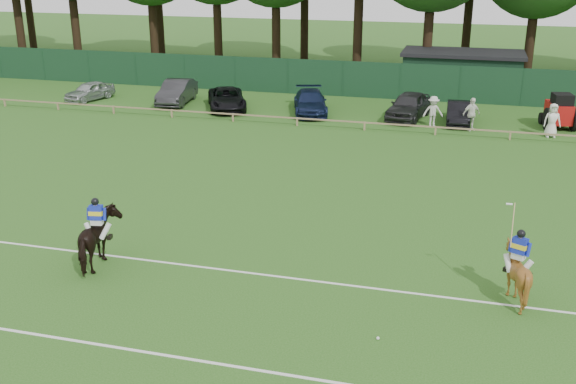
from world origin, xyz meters
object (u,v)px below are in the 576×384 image
(spectator_left, at_px, (433,111))
(polo_ball, at_px, (378,338))
(sedan_navy, at_px, (310,102))
(sedan_silver, at_px, (90,91))
(spectator_right, at_px, (552,120))
(horse_chestnut, at_px, (516,274))
(estate_black, at_px, (458,113))
(tractor, at_px, (559,112))
(sedan_grey, at_px, (177,92))
(hatch_grey, at_px, (409,106))
(utility_shed, at_px, (462,73))
(horse_dark, at_px, (99,240))
(suv_black, at_px, (227,99))
(spectator_mid, at_px, (471,114))

(spectator_left, relative_size, polo_ball, 19.99)
(sedan_navy, distance_m, polo_ball, 26.37)
(sedan_silver, xyz_separation_m, spectator_right, (29.76, -2.02, 0.31))
(horse_chestnut, bearing_deg, spectator_left, -53.58)
(estate_black, distance_m, tractor, 5.65)
(sedan_grey, xyz_separation_m, hatch_grey, (15.46, -0.24, 0.02))
(estate_black, distance_m, utility_shed, 8.93)
(horse_dark, bearing_deg, utility_shed, -119.21)
(sedan_grey, height_order, estate_black, sedan_grey)
(suv_black, xyz_separation_m, estate_black, (14.62, 0.07, -0.04))
(sedan_grey, bearing_deg, utility_shed, 16.82)
(spectator_right, xyz_separation_m, tractor, (0.58, 2.15, 0.04))
(sedan_silver, bearing_deg, hatch_grey, 17.27)
(sedan_navy, height_order, polo_ball, sedan_navy)
(utility_shed, bearing_deg, polo_ball, -91.97)
(tractor, bearing_deg, spectator_right, -115.15)
(suv_black, bearing_deg, sedan_navy, -20.89)
(suv_black, bearing_deg, tractor, -22.97)
(spectator_right, height_order, tractor, tractor)
(sedan_navy, xyz_separation_m, spectator_right, (14.18, -2.12, 0.23))
(horse_dark, bearing_deg, horse_chestnut, 174.33)
(suv_black, xyz_separation_m, spectator_right, (19.68, -1.83, 0.26))
(sedan_grey, xyz_separation_m, utility_shed, (18.33, 8.21, 0.75))
(horse_chestnut, relative_size, estate_black, 0.44)
(horse_dark, height_order, spectator_right, spectator_right)
(horse_dark, distance_m, sedan_grey, 24.82)
(sedan_grey, bearing_deg, sedan_navy, -10.13)
(sedan_grey, distance_m, sedan_navy, 9.34)
(spectator_left, bearing_deg, hatch_grey, 119.78)
(horse_dark, relative_size, sedan_grey, 0.46)
(sedan_grey, distance_m, spectator_left, 17.13)
(horse_dark, distance_m, utility_shed, 33.49)
(hatch_grey, bearing_deg, polo_ball, -75.21)
(suv_black, height_order, estate_black, suv_black)
(sedan_silver, bearing_deg, suv_black, 15.37)
(sedan_grey, distance_m, polo_ball, 30.85)
(horse_chestnut, relative_size, sedan_silver, 0.46)
(hatch_grey, relative_size, utility_shed, 0.56)
(hatch_grey, relative_size, spectator_right, 2.50)
(sedan_silver, distance_m, spectator_right, 29.83)
(tractor, bearing_deg, suv_black, 170.81)
(sedan_silver, xyz_separation_m, estate_black, (24.70, -0.12, 0.00))
(spectator_left, bearing_deg, polo_ball, -103.38)
(spectator_mid, bearing_deg, sedan_navy, 135.04)
(horse_dark, distance_m, polo_ball, 9.66)
(spectator_right, distance_m, utility_shed, 11.98)
(hatch_grey, relative_size, spectator_left, 2.62)
(sedan_silver, height_order, polo_ball, sedan_silver)
(tractor, bearing_deg, horse_dark, -135.30)
(spectator_mid, bearing_deg, suv_black, 139.67)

